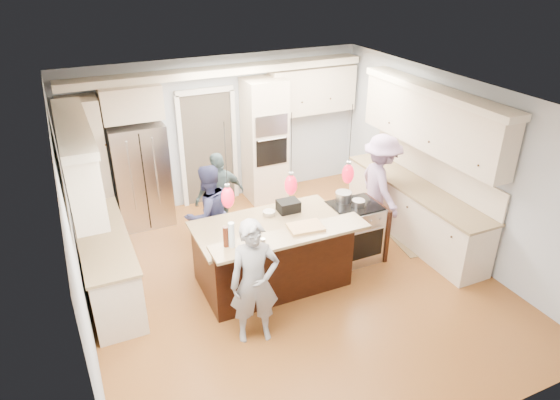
# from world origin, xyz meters

# --- Properties ---
(ground_plane) EXTENTS (6.00, 6.00, 0.00)m
(ground_plane) POSITION_xyz_m (0.00, 0.00, 0.00)
(ground_plane) COLOR #9F672B
(ground_plane) RESTS_ON ground
(room_shell) EXTENTS (5.54, 6.04, 2.72)m
(room_shell) POSITION_xyz_m (0.00, 0.00, 1.82)
(room_shell) COLOR #B2BCC6
(room_shell) RESTS_ON ground
(refrigerator) EXTENTS (0.90, 0.70, 1.80)m
(refrigerator) POSITION_xyz_m (-1.55, 2.64, 0.90)
(refrigerator) COLOR #B7B7BC
(refrigerator) RESTS_ON ground
(oven_column) EXTENTS (0.72, 0.69, 2.30)m
(oven_column) POSITION_xyz_m (0.75, 2.67, 1.15)
(oven_column) COLOR beige
(oven_column) RESTS_ON ground
(back_upper_cabinets) EXTENTS (5.30, 0.61, 2.54)m
(back_upper_cabinets) POSITION_xyz_m (-0.75, 2.76, 1.67)
(back_upper_cabinets) COLOR beige
(back_upper_cabinets) RESTS_ON ground
(right_counter_run) EXTENTS (0.64, 3.10, 2.51)m
(right_counter_run) POSITION_xyz_m (2.44, 0.30, 1.06)
(right_counter_run) COLOR beige
(right_counter_run) RESTS_ON ground
(left_cabinets) EXTENTS (0.64, 2.30, 2.51)m
(left_cabinets) POSITION_xyz_m (-2.44, 0.80, 1.06)
(left_cabinets) COLOR beige
(left_cabinets) RESTS_ON ground
(kitchen_island) EXTENTS (2.10, 1.46, 1.12)m
(kitchen_island) POSITION_xyz_m (-0.25, 0.07, 0.49)
(kitchen_island) COLOR black
(kitchen_island) RESTS_ON ground
(island_range) EXTENTS (0.82, 0.71, 0.92)m
(island_range) POSITION_xyz_m (1.16, 0.15, 0.46)
(island_range) COLOR #B7B7BC
(island_range) RESTS_ON ground
(pendant_lights) EXTENTS (1.75, 0.15, 1.03)m
(pendant_lights) POSITION_xyz_m (-0.25, -0.51, 1.80)
(pendant_lights) COLOR black
(pendant_lights) RESTS_ON ground
(person_bar_end) EXTENTS (0.67, 0.51, 1.63)m
(person_bar_end) POSITION_xyz_m (-0.90, -0.89, 0.82)
(person_bar_end) COLOR gray
(person_bar_end) RESTS_ON ground
(person_far_left) EXTENTS (0.88, 0.76, 1.57)m
(person_far_left) POSITION_xyz_m (-0.87, 1.02, 0.78)
(person_far_left) COLOR navy
(person_far_left) RESTS_ON ground
(person_far_right) EXTENTS (0.93, 0.52, 1.50)m
(person_far_right) POSITION_xyz_m (-0.50, 1.60, 0.75)
(person_far_right) COLOR #465D62
(person_far_right) RESTS_ON ground
(person_range_side) EXTENTS (0.83, 1.21, 1.73)m
(person_range_side) POSITION_xyz_m (1.96, 0.66, 0.86)
(person_range_side) COLOR #A385B3
(person_range_side) RESTS_ON ground
(floor_rug) EXTENTS (0.89, 1.18, 0.01)m
(floor_rug) POSITION_xyz_m (2.40, 0.20, 0.01)
(floor_rug) COLOR #968252
(floor_rug) RESTS_ON ground
(water_bottle) EXTENTS (0.10, 0.10, 0.33)m
(water_bottle) POSITION_xyz_m (-1.02, -0.49, 1.28)
(water_bottle) COLOR silver
(water_bottle) RESTS_ON kitchen_island
(beer_bottle_a) EXTENTS (0.07, 0.07, 0.27)m
(beer_bottle_a) POSITION_xyz_m (-1.08, -0.45, 1.25)
(beer_bottle_a) COLOR #41180B
(beer_bottle_a) RESTS_ON kitchen_island
(beer_bottle_b) EXTENTS (0.07, 0.07, 0.25)m
(beer_bottle_b) POSITION_xyz_m (-0.73, -0.56, 1.25)
(beer_bottle_b) COLOR #41180B
(beer_bottle_b) RESTS_ON kitchen_island
(beer_bottle_c) EXTENTS (0.06, 0.06, 0.25)m
(beer_bottle_c) POSITION_xyz_m (-0.77, -0.48, 1.24)
(beer_bottle_c) COLOR #41180B
(beer_bottle_c) RESTS_ON kitchen_island
(drink_can) EXTENTS (0.08, 0.08, 0.11)m
(drink_can) POSITION_xyz_m (-0.68, -0.64, 1.18)
(drink_can) COLOR #B7B7BC
(drink_can) RESTS_ON kitchen_island
(cutting_board) EXTENTS (0.47, 0.36, 0.03)m
(cutting_board) POSITION_xyz_m (-0.01, -0.47, 1.14)
(cutting_board) COLOR tan
(cutting_board) RESTS_ON kitchen_island
(pot_large) EXTENTS (0.25, 0.25, 0.15)m
(pot_large) POSITION_xyz_m (1.05, 0.34, 0.99)
(pot_large) COLOR #B7B7BC
(pot_large) RESTS_ON island_range
(pot_small) EXTENTS (0.20, 0.20, 0.10)m
(pot_small) POSITION_xyz_m (1.16, 0.10, 0.97)
(pot_small) COLOR #B7B7BC
(pot_small) RESTS_ON island_range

